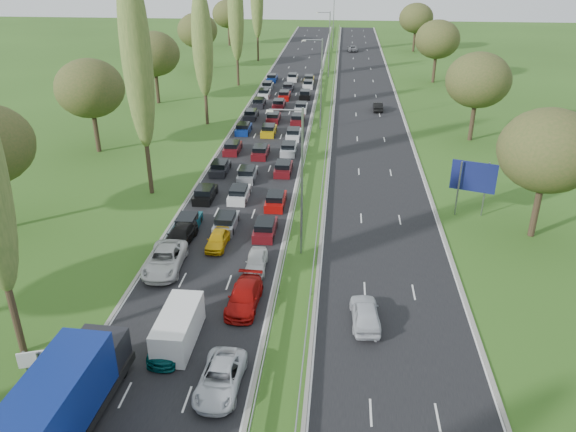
% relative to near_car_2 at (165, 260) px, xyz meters
% --- Properties ---
extents(ground, '(260.00, 260.00, 0.00)m').
position_rel_near_car_2_xyz_m(ground, '(10.23, 40.51, -0.82)').
color(ground, '#2E5219').
rests_on(ground, ground).
extents(near_carriageway, '(10.50, 215.00, 0.04)m').
position_rel_near_car_2_xyz_m(near_carriageway, '(3.48, 43.01, -0.82)').
color(near_carriageway, black).
rests_on(near_carriageway, ground).
extents(far_carriageway, '(10.50, 215.00, 0.04)m').
position_rel_near_car_2_xyz_m(far_carriageway, '(16.98, 43.01, -0.82)').
color(far_carriageway, black).
rests_on(far_carriageway, ground).
extents(central_reservation, '(2.36, 215.00, 0.32)m').
position_rel_near_car_2_xyz_m(central_reservation, '(10.23, 43.01, -0.27)').
color(central_reservation, gray).
rests_on(central_reservation, ground).
extents(lamp_columns, '(0.18, 140.18, 12.00)m').
position_rel_near_car_2_xyz_m(lamp_columns, '(10.23, 38.51, 5.18)').
color(lamp_columns, gray).
rests_on(lamp_columns, ground).
extents(poplar_row, '(2.80, 127.80, 22.44)m').
position_rel_near_car_2_xyz_m(poplar_row, '(-5.77, 28.68, 11.56)').
color(poplar_row, '#2D2116').
rests_on(poplar_row, ground).
extents(woodland_left, '(8.00, 166.00, 11.10)m').
position_rel_near_car_2_xyz_m(woodland_left, '(-16.27, 23.13, 6.86)').
color(woodland_left, '#2D2116').
rests_on(woodland_left, ground).
extents(woodland_right, '(8.00, 153.00, 11.10)m').
position_rel_near_car_2_xyz_m(woodland_right, '(29.73, 27.18, 6.86)').
color(woodland_right, '#2D2116').
rests_on(woodland_right, ground).
extents(traffic_queue_fill, '(8.95, 67.14, 0.80)m').
position_rel_near_car_2_xyz_m(traffic_queue_fill, '(3.47, 38.08, -0.38)').
color(traffic_queue_fill, '#053F4C').
rests_on(traffic_queue_fill, ground).
extents(near_car_2, '(3.01, 5.92, 1.60)m').
position_rel_near_car_2_xyz_m(near_car_2, '(0.00, 0.00, 0.00)').
color(near_car_2, silver).
rests_on(near_car_2, near_carriageway).
extents(near_car_3, '(2.32, 4.98, 1.41)m').
position_rel_near_car_2_xyz_m(near_car_3, '(0.04, 4.30, -0.10)').
color(near_car_3, black).
rests_on(near_car_3, near_carriageway).
extents(near_car_7, '(2.21, 4.70, 1.32)m').
position_rel_near_car_2_xyz_m(near_car_7, '(3.24, -9.46, -0.14)').
color(near_car_7, '#044445').
rests_on(near_car_7, near_carriageway).
extents(near_car_8, '(1.64, 3.90, 1.32)m').
position_rel_near_car_2_xyz_m(near_car_8, '(3.27, 3.96, -0.14)').
color(near_car_8, gold).
rests_on(near_car_8, near_carriageway).
extents(near_car_10, '(2.44, 5.06, 1.39)m').
position_rel_near_car_2_xyz_m(near_car_10, '(6.90, -12.45, -0.11)').
color(near_car_10, silver).
rests_on(near_car_10, near_carriageway).
extents(near_car_11, '(2.25, 5.12, 1.46)m').
position_rel_near_car_2_xyz_m(near_car_11, '(6.89, -4.34, -0.07)').
color(near_car_11, '#9C0C09').
rests_on(near_car_11, near_carriageway).
extents(near_car_12, '(1.67, 3.91, 1.32)m').
position_rel_near_car_2_xyz_m(near_car_12, '(6.98, 0.68, -0.14)').
color(near_car_12, silver).
rests_on(near_car_12, near_carriageway).
extents(far_car_0, '(2.10, 4.63, 1.54)m').
position_rel_near_car_2_xyz_m(far_car_0, '(15.12, -5.54, -0.03)').
color(far_car_0, silver).
rests_on(far_car_0, far_carriageway).
extents(far_car_1, '(1.39, 3.95, 1.30)m').
position_rel_near_car_2_xyz_m(far_car_1, '(18.54, 49.05, -0.15)').
color(far_car_1, black).
rests_on(far_car_1, far_carriageway).
extents(far_car_2, '(2.36, 4.90, 1.35)m').
position_rel_near_car_2_xyz_m(far_car_2, '(15.17, 104.50, -0.13)').
color(far_car_2, gray).
rests_on(far_car_2, far_carriageway).
extents(blue_lorry, '(2.74, 9.87, 4.17)m').
position_rel_near_car_2_xyz_m(blue_lorry, '(-0.05, -16.04, 1.32)').
color(blue_lorry, black).
rests_on(blue_lorry, near_carriageway).
extents(white_van_rear, '(2.10, 5.35, 2.15)m').
position_rel_near_car_2_xyz_m(white_van_rear, '(3.48, -8.38, 0.28)').
color(white_van_rear, silver).
rests_on(white_van_rear, near_carriageway).
extents(info_sign, '(1.45, 0.57, 2.10)m').
position_rel_near_car_2_xyz_m(info_sign, '(-3.67, -12.91, 0.55)').
color(info_sign, gray).
rests_on(info_sign, ground).
extents(direction_sign, '(3.83, 1.35, 5.20)m').
position_rel_near_car_2_xyz_m(direction_sign, '(25.13, 12.23, 2.75)').
color(direction_sign, gray).
rests_on(direction_sign, ground).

